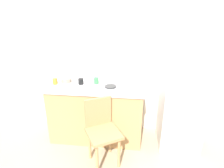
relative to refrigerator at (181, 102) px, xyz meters
The scene contains 13 objects.
ground_plane 1.31m from the refrigerator, 144.72° to the right, with size 8.00×8.00×0.00m, color tan.
back_wall 1.11m from the refrigerator, 158.87° to the left, with size 4.80×0.10×2.40m, color white.
cabinet_base 1.29m from the refrigerator, behind, with size 1.39×0.60×0.86m, color tan.
countertop 1.28m from the refrigerator, behind, with size 1.43×0.64×0.04m, color #B7B7BC.
faucet 1.39m from the refrigerator, 169.22° to the left, with size 0.02×0.02×0.23m, color #B7B7BC.
refrigerator is the anchor object (origin of this frame).
chair 1.22m from the refrigerator, 154.51° to the right, with size 0.55×0.55×0.89m.
dish_tray 0.84m from the refrigerator, behind, with size 0.28×0.20×0.05m, color white.
terracotta_bowl 1.76m from the refrigerator, behind, with size 0.16×0.16×0.06m, color gray.
hotplate 1.06m from the refrigerator, behind, with size 0.17×0.17×0.02m, color #2D2D2D.
cup_orange 1.90m from the refrigerator, behind, with size 0.07×0.07×0.09m, color orange.
cup_green 1.30m from the refrigerator, behind, with size 0.07×0.07×0.10m, color green.
cup_black 1.52m from the refrigerator, behind, with size 0.08×0.08×0.09m, color black.
Camera 1 is at (0.19, -1.84, 1.90)m, focal length 29.18 mm.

